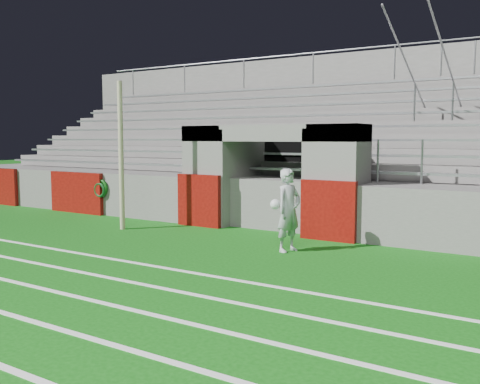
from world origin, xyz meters
The scene contains 5 objects.
ground centered at (0.00, 0.00, 0.00)m, with size 90.00×90.00×0.00m, color #0D520E.
field_post centered at (-3.14, 1.53, 1.84)m, with size 0.13×0.13×3.68m, color tan.
stadium_structure centered at (0.00, 7.97, 1.49)m, with size 26.00×8.48×5.42m.
goalkeeper_with_ball centered at (1.59, 1.44, 0.84)m, with size 0.59×0.69×1.67m.
hose_coil centered at (-5.43, 2.93, 0.79)m, with size 0.54×0.14×0.55m.
Camera 1 is at (6.53, -8.02, 2.27)m, focal length 40.00 mm.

